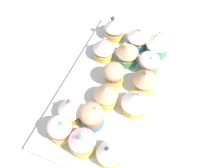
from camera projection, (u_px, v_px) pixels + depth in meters
ground_plane at (112, 95)px, 81.95cm from camera, size 180.00×180.00×3.00cm
baking_tray at (112, 91)px, 80.19cm from camera, size 46.80×26.08×1.20cm
cupcake_0 at (115, 27)px, 86.56cm from camera, size 5.88×5.88×8.28cm
cupcake_1 at (104, 48)px, 82.77cm from camera, size 6.07×6.07×7.61cm
cupcake_2 at (71, 109)px, 72.61cm from camera, size 6.27×6.27×7.08cm
cupcake_3 at (60, 129)px, 69.87cm from camera, size 5.96×5.96×6.89cm
cupcake_4 at (138, 37)px, 84.89cm from camera, size 6.08×6.08×7.64cm
cupcake_5 at (126, 52)px, 81.94cm from camera, size 6.24×6.24×7.58cm
cupcake_6 at (114, 74)px, 78.21cm from camera, size 5.69×5.69×6.75cm
cupcake_7 at (106, 95)px, 74.64cm from camera, size 6.17×6.17×6.88cm
cupcake_8 at (92, 116)px, 71.43cm from camera, size 5.97×5.97×7.51cm
cupcake_9 at (81, 140)px, 68.04cm from camera, size 6.28×6.28×7.53cm
cupcake_10 at (158, 43)px, 83.14cm from camera, size 6.80×6.80×8.15cm
cupcake_11 at (149, 63)px, 80.52cm from camera, size 5.70×5.70×6.63cm
cupcake_12 at (145, 79)px, 76.46cm from camera, size 6.31×6.31×8.39cm
cupcake_13 at (135, 102)px, 73.45cm from camera, size 6.86×6.86×7.39cm
cupcake_14 at (109, 153)px, 66.59cm from camera, size 6.02×6.02×7.04cm
napkin at (164, 22)px, 94.48cm from camera, size 11.75×14.57×0.60cm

